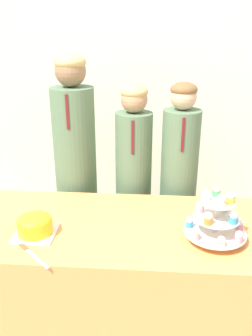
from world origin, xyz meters
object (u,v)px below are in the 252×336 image
object	(u,v)px
cupcake_stand	(217,217)
student_2	(178,190)
student_1	(133,189)
cake_knife	(28,250)
round_cake	(35,224)
student_0	(76,176)

from	to	relation	value
cupcake_stand	student_2	bearing A→B (deg)	101.67
student_1	cake_knife	bearing A→B (deg)	-118.59
cupcake_stand	student_2	world-z (taller)	student_2
cake_knife	student_1	xyz separation A→B (m)	(0.47, 0.86, -0.06)
cupcake_stand	student_2	xyz separation A→B (m)	(-0.14, 0.69, -0.18)
round_cake	cake_knife	bearing A→B (deg)	-86.89
cake_knife	student_2	xyz separation A→B (m)	(0.78, 0.86, -0.05)
student_0	student_2	distance (m)	0.72
cake_knife	cupcake_stand	world-z (taller)	cupcake_stand
student_2	round_cake	bearing A→B (deg)	-138.09
round_cake	cupcake_stand	distance (m)	0.94
cupcake_stand	student_1	size ratio (longest dim) A/B	0.22
cupcake_stand	student_0	world-z (taller)	student_0
cake_knife	student_0	size ratio (longest dim) A/B	0.13
cupcake_stand	student_0	xyz separation A→B (m)	(-0.86, 0.69, -0.10)
round_cake	student_0	xyz separation A→B (m)	(0.07, 0.71, -0.03)
cupcake_stand	student_1	xyz separation A→B (m)	(-0.46, 0.69, -0.19)
student_0	cake_knife	bearing A→B (deg)	-94.22
student_0	student_2	bearing A→B (deg)	-0.00
cake_knife	student_0	xyz separation A→B (m)	(0.06, 0.86, 0.03)
cake_knife	cupcake_stand	xyz separation A→B (m)	(0.92, 0.17, 0.13)
cupcake_stand	student_0	distance (m)	1.11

